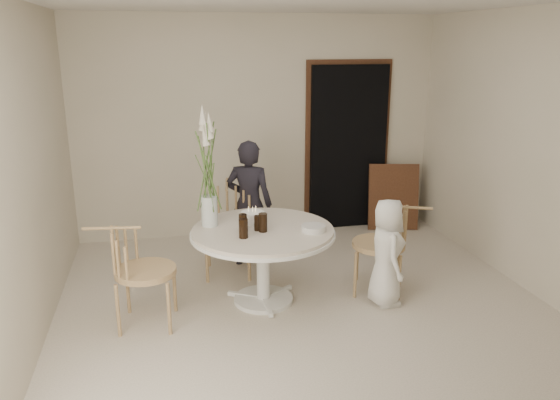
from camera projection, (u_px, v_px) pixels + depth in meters
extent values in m
plane|color=beige|center=(306.00, 309.00, 5.03)|extent=(4.50, 4.50, 0.00)
plane|color=beige|center=(259.00, 127.00, 6.76)|extent=(4.50, 0.00, 4.50)
plane|color=beige|center=(437.00, 270.00, 2.54)|extent=(4.50, 0.00, 4.50)
plane|color=beige|center=(25.00, 181.00, 4.17)|extent=(0.00, 4.50, 4.50)
plane|color=beige|center=(538.00, 155.00, 5.13)|extent=(0.00, 4.50, 4.50)
cube|color=black|center=(348.00, 148.00, 7.03)|extent=(1.00, 0.10, 2.10)
cube|color=#55311D|center=(347.00, 143.00, 7.05)|extent=(1.12, 0.03, 2.22)
cylinder|color=white|center=(263.00, 299.00, 5.18)|extent=(0.56, 0.56, 0.04)
cylinder|color=white|center=(263.00, 267.00, 5.09)|extent=(0.12, 0.12, 0.65)
cylinder|color=white|center=(263.00, 233.00, 5.00)|extent=(1.33, 1.33, 0.03)
cylinder|color=beige|center=(263.00, 231.00, 4.99)|extent=(1.30, 1.30, 0.04)
cube|color=#55311D|center=(393.00, 197.00, 7.10)|extent=(0.67, 0.34, 0.85)
cylinder|color=tan|center=(207.00, 260.00, 5.53)|extent=(0.03, 0.03, 0.48)
cylinder|color=tan|center=(249.00, 259.00, 5.56)|extent=(0.03, 0.03, 0.48)
cylinder|color=tan|center=(209.00, 245.00, 5.93)|extent=(0.03, 0.03, 0.48)
cylinder|color=tan|center=(248.00, 244.00, 5.97)|extent=(0.03, 0.03, 0.48)
cylinder|color=tan|center=(228.00, 228.00, 5.67)|extent=(0.54, 0.54, 0.05)
cylinder|color=tan|center=(357.00, 259.00, 5.59)|extent=(0.03, 0.03, 0.46)
cylinder|color=tan|center=(355.00, 275.00, 5.20)|extent=(0.03, 0.03, 0.46)
cylinder|color=tan|center=(398.00, 262.00, 5.52)|extent=(0.03, 0.03, 0.46)
cylinder|color=tan|center=(399.00, 278.00, 5.13)|extent=(0.03, 0.03, 0.46)
cylinder|color=tan|center=(379.00, 244.00, 5.29)|extent=(0.51, 0.51, 0.05)
cylinder|color=tan|center=(169.00, 309.00, 4.54)|extent=(0.03, 0.03, 0.47)
cylinder|color=tan|center=(175.00, 287.00, 4.93)|extent=(0.03, 0.03, 0.47)
cylinder|color=tan|center=(118.00, 311.00, 4.51)|extent=(0.03, 0.03, 0.47)
cylinder|color=tan|center=(128.00, 289.00, 4.90)|extent=(0.03, 0.03, 0.47)
cylinder|color=tan|center=(145.00, 271.00, 4.65)|extent=(0.52, 0.52, 0.05)
imported|color=black|center=(249.00, 204.00, 5.87)|extent=(0.60, 0.51, 1.39)
imported|color=white|center=(387.00, 252.00, 5.02)|extent=(0.37, 0.52, 1.02)
cylinder|color=white|center=(253.00, 217.00, 5.13)|extent=(0.22, 0.22, 0.11)
cylinder|color=beige|center=(253.00, 209.00, 5.11)|extent=(0.01, 0.01, 0.05)
cylinder|color=beige|center=(256.00, 208.00, 5.14)|extent=(0.01, 0.01, 0.05)
cylinder|color=beige|center=(249.00, 209.00, 5.12)|extent=(0.01, 0.01, 0.05)
cylinder|color=beige|center=(255.00, 210.00, 5.08)|extent=(0.01, 0.01, 0.05)
cylinder|color=black|center=(243.00, 228.00, 4.73)|extent=(0.09, 0.09, 0.17)
cylinder|color=black|center=(263.00, 223.00, 4.88)|extent=(0.09, 0.09, 0.17)
cylinder|color=black|center=(243.00, 223.00, 4.90)|extent=(0.10, 0.10, 0.16)
cylinder|color=black|center=(258.00, 223.00, 4.92)|extent=(0.08, 0.08, 0.14)
cylinder|color=silver|center=(313.00, 228.00, 4.90)|extent=(0.27, 0.27, 0.05)
cylinder|color=silver|center=(209.00, 211.00, 5.03)|extent=(0.15, 0.15, 0.28)
cylinder|color=#43642A|center=(211.00, 173.00, 4.95)|extent=(0.01, 0.01, 0.71)
cone|color=beige|center=(210.00, 135.00, 4.85)|extent=(0.07, 0.07, 0.18)
cylinder|color=#43642A|center=(209.00, 170.00, 4.95)|extent=(0.01, 0.01, 0.77)
cone|color=beige|center=(207.00, 128.00, 4.84)|extent=(0.07, 0.07, 0.18)
cylinder|color=#43642A|center=(206.00, 167.00, 4.93)|extent=(0.01, 0.01, 0.83)
cone|color=beige|center=(204.00, 121.00, 4.82)|extent=(0.07, 0.07, 0.18)
cylinder|color=#43642A|center=(204.00, 164.00, 4.90)|extent=(0.01, 0.01, 0.89)
cone|color=beige|center=(202.00, 115.00, 4.78)|extent=(0.07, 0.07, 0.18)
cylinder|color=#43642A|center=(206.00, 174.00, 4.91)|extent=(0.01, 0.01, 0.71)
cone|color=beige|center=(204.00, 136.00, 4.81)|extent=(0.07, 0.07, 0.18)
cylinder|color=#43642A|center=(209.00, 171.00, 4.90)|extent=(0.01, 0.01, 0.77)
cone|color=beige|center=(207.00, 129.00, 4.79)|extent=(0.07, 0.07, 0.18)
cylinder|color=#43642A|center=(211.00, 167.00, 4.91)|extent=(0.01, 0.01, 0.83)
cone|color=beige|center=(209.00, 122.00, 4.79)|extent=(0.07, 0.07, 0.18)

